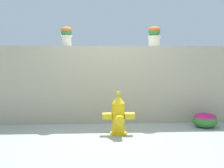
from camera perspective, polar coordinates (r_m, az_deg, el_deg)
The scene contains 6 objects.
ground_plane at distance 4.36m, azimuth 0.39°, elevation -12.13°, with size 24.00×24.00×0.00m, color #99A095.
stone_wall at distance 5.46m, azimuth -0.43°, elevation -0.10°, with size 6.36×0.36×1.63m, color tan.
potted_plant_1 at distance 5.54m, azimuth -10.24°, elevation 10.97°, with size 0.24×0.24×0.42m.
potted_plant_2 at distance 5.64m, azimuth 9.53°, elevation 10.91°, with size 0.28×0.28×0.45m.
fire_hydrant at distance 4.52m, azimuth 1.47°, elevation -7.16°, with size 0.57×0.45×0.76m.
flower_bush_left at distance 5.38m, azimuth 20.26°, elevation -7.54°, with size 0.48×0.44×0.30m.
Camera 1 is at (-0.26, -4.18, 1.23)m, focal length 40.46 mm.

